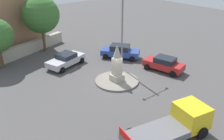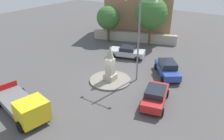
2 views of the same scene
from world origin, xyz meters
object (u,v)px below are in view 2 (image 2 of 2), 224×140
Objects in this scene: corner_building at (141,4)px; tree_near_wall at (108,18)px; monument at (110,64)px; tree_mid_cluster at (151,13)px; car_silver_waiting at (127,52)px; car_red_near_island at (155,96)px; streetlamp at (139,32)px; car_blue_passing at (167,68)px; truck_yellow_far_side at (25,107)px.

tree_near_wall is (1.68, 6.84, -1.14)m from corner_building.
tree_mid_cluster is (1.46, -12.05, 2.71)m from monument.
car_red_near_island reaches higher than car_silver_waiting.
tree_near_wall is at bearing -42.36° from streetlamp.
streetlamp is 5.36m from car_blue_passing.
truck_yellow_far_side reaches higher than car_red_near_island.
corner_building is at bearing -52.29° from car_blue_passing.
tree_near_wall is (9.32, -8.50, -1.37)m from streetlamp.
corner_building reaches higher than car_silver_waiting.
corner_building is 1.52× the size of tree_mid_cluster.
monument is 4.09m from streetlamp.
tree_near_wall is 6.16m from tree_mid_cluster.
car_red_near_island is 0.98× the size of car_blue_passing.
streetlamp is at bearing 108.79° from tree_mid_cluster.
monument is 6.13m from car_blue_passing.
car_silver_waiting is at bearing -50.38° from streetlamp.
truck_yellow_far_side is at bearing 63.39° from car_blue_passing.
streetlamp is 1.81× the size of car_blue_passing.
tree_near_wall is at bearing -74.40° from truck_yellow_far_side.
tree_mid_cluster reaches higher than tree_near_wall.
tree_near_wall is at bearing 18.14° from tree_mid_cluster.
tree_near_wall is at bearing -26.95° from car_blue_passing.
monument is at bearing 45.57° from car_blue_passing.
corner_building is at bearing -103.79° from tree_near_wall.
streetlamp is 1.86× the size of car_red_near_island.
tree_mid_cluster is (6.80, -13.25, 3.75)m from car_red_near_island.
truck_yellow_far_side reaches higher than car_silver_waiting.
car_silver_waiting is 14.61m from truck_yellow_far_side.
truck_yellow_far_side is at bearing 43.73° from car_red_near_island.
streetlamp is 10.98m from tree_mid_cluster.
streetlamp reaches higher than tree_mid_cluster.
tree_mid_cluster is at bearing -161.86° from tree_near_wall.
truck_yellow_far_side is at bearing 75.86° from monument.
car_red_near_island is 21.57m from corner_building.
tree_mid_cluster is at bearing -62.83° from car_red_near_island.
car_silver_waiting is 0.70× the size of tree_mid_cluster.
car_red_near_island is 10.28m from truck_yellow_far_side.
tree_mid_cluster is at bearing -53.62° from car_blue_passing.
car_blue_passing is at bearing 161.72° from car_silver_waiting.
tree_mid_cluster reaches higher than car_blue_passing.
car_blue_passing is at bearing -134.43° from monument.
corner_building is at bearing -63.52° from streetlamp.
tree_near_wall is (5.15, -18.46, 2.63)m from truck_yellow_far_side.
car_red_near_island is at bearing 137.94° from tree_near_wall.
car_blue_passing is 0.73× the size of truck_yellow_far_side.
car_blue_passing is 0.67× the size of tree_mid_cluster.
tree_near_wall is (12.58, -11.35, 2.78)m from car_red_near_island.
streetlamp is at bearing -112.69° from truck_yellow_far_side.
car_silver_waiting is 1.04× the size of car_blue_passing.
monument reaches higher than truck_yellow_far_side.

